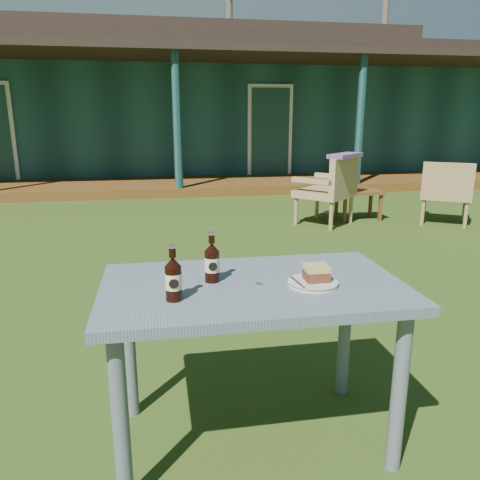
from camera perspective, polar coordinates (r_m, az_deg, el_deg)
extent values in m
plane|color=#334916|center=(3.61, -3.59, -7.39)|extent=(80.00, 80.00, 0.00)
cube|color=#183F3F|center=(12.83, -8.63, 14.41)|extent=(15.00, 6.00, 2.60)
cube|color=black|center=(12.90, -8.89, 20.86)|extent=(15.80, 6.80, 0.30)
cube|color=black|center=(12.95, -8.97, 22.62)|extent=(12.00, 3.50, 0.60)
cube|color=brown|center=(9.02, -7.64, 6.55)|extent=(15.00, 1.80, 0.16)
cube|color=black|center=(8.99, -8.19, 21.65)|extent=(15.40, 2.00, 0.12)
cylinder|color=#183F3F|center=(8.13, -7.66, 13.75)|extent=(0.14, 0.14, 2.45)
cylinder|color=#183F3F|center=(8.89, 14.40, 13.51)|extent=(0.14, 0.14, 2.45)
cube|color=white|center=(10.09, 3.66, 12.76)|extent=(0.95, 0.06, 2.00)
cube|color=#193D38|center=(10.06, 3.70, 12.76)|extent=(0.80, 0.04, 1.85)
cylinder|color=brown|center=(22.34, -1.29, 23.58)|extent=(0.28, 0.28, 9.50)
cylinder|color=brown|center=(22.96, 17.28, 24.63)|extent=(0.28, 0.28, 11.00)
cube|color=slate|center=(1.88, 1.59, -5.86)|extent=(1.20, 0.70, 0.04)
cylinder|color=slate|center=(1.79, -14.35, -20.70)|extent=(0.06, 0.06, 0.68)
cylinder|color=slate|center=(1.98, 18.82, -17.18)|extent=(0.06, 0.06, 0.68)
cylinder|color=slate|center=(2.25, -13.38, -12.72)|extent=(0.06, 0.06, 0.68)
cylinder|color=slate|center=(2.40, 12.65, -10.75)|extent=(0.06, 0.06, 0.68)
cylinder|color=silver|center=(1.88, 8.82, -5.18)|extent=(0.20, 0.20, 0.01)
cylinder|color=olive|center=(1.88, 8.82, -5.04)|extent=(0.20, 0.20, 0.00)
cube|color=#572A1B|center=(1.88, 9.26, -4.27)|extent=(0.09, 0.08, 0.04)
cube|color=tan|center=(1.87, 9.30, -3.38)|extent=(0.09, 0.09, 0.02)
cube|color=silver|center=(1.85, 7.01, -5.17)|extent=(0.03, 0.14, 0.00)
cylinder|color=black|center=(1.88, -3.42, -3.25)|extent=(0.06, 0.06, 0.13)
cone|color=black|center=(1.85, -3.46, -0.90)|extent=(0.06, 0.06, 0.03)
cylinder|color=black|center=(1.84, -3.48, 0.14)|extent=(0.03, 0.03, 0.03)
cylinder|color=silver|center=(1.84, -3.49, 0.81)|extent=(0.03, 0.03, 0.01)
cylinder|color=beige|center=(1.87, -3.43, -2.97)|extent=(0.06, 0.06, 0.06)
cylinder|color=black|center=(1.84, -3.32, -3.25)|extent=(0.03, 0.00, 0.03)
cylinder|color=black|center=(1.70, -8.10, -5.27)|extent=(0.06, 0.06, 0.13)
cone|color=black|center=(1.68, -8.20, -2.67)|extent=(0.06, 0.06, 0.04)
cylinder|color=black|center=(1.67, -8.24, -1.53)|extent=(0.03, 0.03, 0.04)
cylinder|color=silver|center=(1.66, -8.27, -0.78)|extent=(0.03, 0.03, 0.01)
cylinder|color=beige|center=(1.70, -8.11, -4.96)|extent=(0.06, 0.06, 0.06)
cylinder|color=black|center=(1.67, -8.07, -5.31)|extent=(0.04, 0.00, 0.04)
cylinder|color=silver|center=(1.85, 2.32, -5.42)|extent=(0.03, 0.03, 0.01)
cube|color=#9F7D4F|center=(6.15, 10.26, 5.64)|extent=(0.88, 0.88, 0.09)
cube|color=#9F7D4F|center=(6.00, 12.58, 7.77)|extent=(0.54, 0.49, 0.42)
cube|color=#9F7D4F|center=(6.39, 11.42, 7.61)|extent=(0.43, 0.47, 0.06)
cube|color=#9F7D4F|center=(5.89, 8.82, 7.13)|extent=(0.43, 0.47, 0.06)
cylinder|color=#9F7D4F|center=(6.55, 9.37, 4.23)|extent=(0.05, 0.05, 0.36)
cylinder|color=#9F7D4F|center=(6.08, 6.84, 3.52)|extent=(0.05, 0.05, 0.36)
cylinder|color=#9F7D4F|center=(6.32, 13.35, 3.65)|extent=(0.05, 0.05, 0.36)
cylinder|color=#9F7D4F|center=(5.84, 11.05, 2.87)|extent=(0.05, 0.05, 0.36)
cube|color=#9F7D4F|center=(6.68, 23.79, 5.07)|extent=(0.81, 0.80, 0.08)
cube|color=#9F7D4F|center=(6.41, 24.01, 6.85)|extent=(0.54, 0.39, 0.39)
cube|color=#9F7D4F|center=(6.68, 26.23, 6.32)|extent=(0.34, 0.47, 0.06)
cube|color=#9F7D4F|center=(6.68, 21.65, 6.79)|extent=(0.34, 0.47, 0.06)
cylinder|color=#9F7D4F|center=(6.95, 25.68, 3.46)|extent=(0.05, 0.05, 0.33)
cylinder|color=#9F7D4F|center=(6.94, 21.53, 3.88)|extent=(0.05, 0.05, 0.33)
cylinder|color=#9F7D4F|center=(6.49, 25.82, 2.73)|extent=(0.05, 0.05, 0.33)
cylinder|color=#9F7D4F|center=(6.48, 21.38, 3.18)|extent=(0.05, 0.05, 0.33)
cube|color=#704875|center=(5.98, 12.71, 10.02)|extent=(0.57, 0.54, 0.05)
cube|color=brown|center=(6.51, 14.30, 5.71)|extent=(0.60, 0.40, 0.04)
cube|color=brown|center=(6.31, 12.66, 3.68)|extent=(0.04, 0.04, 0.36)
cube|color=brown|center=(6.52, 16.73, 3.76)|extent=(0.04, 0.04, 0.36)
cube|color=brown|center=(6.58, 11.67, 4.19)|extent=(0.04, 0.04, 0.36)
cube|color=brown|center=(6.78, 15.61, 4.26)|extent=(0.04, 0.04, 0.36)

